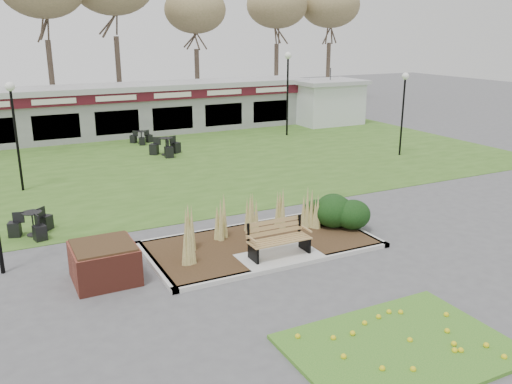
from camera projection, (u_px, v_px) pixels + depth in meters
name	position (u px, v px, depth m)	size (l,w,h in m)	color
ground	(282.00, 262.00, 14.32)	(100.00, 100.00, 0.00)	#515154
lawn	(152.00, 165.00, 24.58)	(34.00, 16.00, 0.02)	#375E1D
flower_bed	(400.00, 346.00, 10.36)	(4.20, 3.00, 0.16)	#2C6F1F
planting_bed	(297.00, 226.00, 15.92)	(6.75, 3.40, 1.27)	#362715
park_bench	(278.00, 238.00, 14.36)	(1.70, 0.66, 0.93)	#A67C4B
brick_planter	(104.00, 262.00, 13.13)	(1.50, 1.50, 0.95)	brown
food_pavilion	(111.00, 110.00, 30.96)	(24.60, 3.40, 2.90)	gray
service_hut	(327.00, 101.00, 35.13)	(4.40, 3.40, 2.83)	silver
lamp_post_mid_right	(288.00, 75.00, 30.55)	(0.39, 0.39, 4.72)	black
lamp_post_far_right	(404.00, 96.00, 25.71)	(0.33, 0.33, 3.97)	black
lamp_post_far_left	(13.00, 113.00, 19.81)	(0.34, 0.34, 4.10)	black
bistro_set_a	(33.00, 227.00, 16.07)	(1.32, 1.31, 0.72)	black
bistro_set_b	(141.00, 139.00, 29.17)	(1.22, 1.18, 0.66)	black
bistro_set_d	(166.00, 149.00, 26.44)	(1.59, 1.46, 0.85)	black
patio_umbrella	(329.00, 100.00, 35.17)	(2.37, 2.40, 2.46)	black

